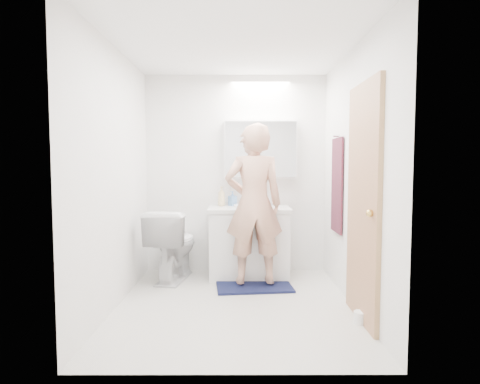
{
  "coord_description": "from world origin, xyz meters",
  "views": [
    {
      "loc": [
        0.04,
        -3.69,
        1.33
      ],
      "look_at": [
        0.05,
        0.25,
        1.05
      ],
      "focal_mm": 30.03,
      "sensor_mm": 36.0,
      "label": 1
    }
  ],
  "objects_px": {
    "person": "(254,204)",
    "soap_bottle_b": "(233,198)",
    "soap_bottle_a": "(221,196)",
    "toilet_paper_roll": "(360,318)",
    "medicine_cabinet": "(261,150)",
    "vanity_cabinet": "(249,244)",
    "toilet": "(173,244)",
    "toothbrush_cup": "(263,202)"
  },
  "relations": [
    {
      "from": "vanity_cabinet",
      "to": "person",
      "type": "xyz_separation_m",
      "value": [
        0.04,
        -0.39,
        0.51
      ]
    },
    {
      "from": "vanity_cabinet",
      "to": "toilet_paper_roll",
      "type": "xyz_separation_m",
      "value": [
        0.89,
        -1.4,
        -0.34
      ]
    },
    {
      "from": "soap_bottle_a",
      "to": "toothbrush_cup",
      "type": "distance_m",
      "value": 0.51
    },
    {
      "from": "soap_bottle_b",
      "to": "medicine_cabinet",
      "type": "bearing_deg",
      "value": 5.07
    },
    {
      "from": "medicine_cabinet",
      "to": "soap_bottle_b",
      "type": "distance_m",
      "value": 0.68
    },
    {
      "from": "vanity_cabinet",
      "to": "toilet",
      "type": "xyz_separation_m",
      "value": [
        -0.87,
        -0.11,
        0.02
      ]
    },
    {
      "from": "soap_bottle_b",
      "to": "toilet_paper_roll",
      "type": "xyz_separation_m",
      "value": [
        1.09,
        -1.58,
        -0.86
      ]
    },
    {
      "from": "medicine_cabinet",
      "to": "soap_bottle_a",
      "type": "height_order",
      "value": "medicine_cabinet"
    },
    {
      "from": "medicine_cabinet",
      "to": "soap_bottle_b",
      "type": "height_order",
      "value": "medicine_cabinet"
    },
    {
      "from": "vanity_cabinet",
      "to": "medicine_cabinet",
      "type": "bearing_deg",
      "value": 55.87
    },
    {
      "from": "toilet",
      "to": "person",
      "type": "distance_m",
      "value": 1.08
    },
    {
      "from": "toilet",
      "to": "person",
      "type": "bearing_deg",
      "value": 172.55
    },
    {
      "from": "toothbrush_cup",
      "to": "medicine_cabinet",
      "type": "bearing_deg",
      "value": 121.1
    },
    {
      "from": "soap_bottle_b",
      "to": "toilet_paper_roll",
      "type": "distance_m",
      "value": 2.1
    },
    {
      "from": "soap_bottle_b",
      "to": "soap_bottle_a",
      "type": "bearing_deg",
      "value": -167.28
    },
    {
      "from": "toothbrush_cup",
      "to": "toilet_paper_roll",
      "type": "bearing_deg",
      "value": -65.21
    },
    {
      "from": "toothbrush_cup",
      "to": "toilet_paper_roll",
      "type": "distance_m",
      "value": 1.9
    },
    {
      "from": "medicine_cabinet",
      "to": "toilet",
      "type": "relative_size",
      "value": 1.08
    },
    {
      "from": "vanity_cabinet",
      "to": "soap_bottle_b",
      "type": "height_order",
      "value": "soap_bottle_b"
    },
    {
      "from": "vanity_cabinet",
      "to": "medicine_cabinet",
      "type": "height_order",
      "value": "medicine_cabinet"
    },
    {
      "from": "toilet",
      "to": "soap_bottle_a",
      "type": "bearing_deg",
      "value": -144.82
    },
    {
      "from": "person",
      "to": "soap_bottle_b",
      "type": "bearing_deg",
      "value": -73.16
    },
    {
      "from": "medicine_cabinet",
      "to": "toilet_paper_roll",
      "type": "distance_m",
      "value": 2.29
    },
    {
      "from": "toothbrush_cup",
      "to": "toilet_paper_roll",
      "type": "relative_size",
      "value": 0.89
    },
    {
      "from": "toilet",
      "to": "soap_bottle_b",
      "type": "distance_m",
      "value": 0.89
    },
    {
      "from": "person",
      "to": "soap_bottle_a",
      "type": "xyz_separation_m",
      "value": [
        -0.37,
        0.54,
        0.04
      ]
    },
    {
      "from": "soap_bottle_b",
      "to": "toothbrush_cup",
      "type": "height_order",
      "value": "soap_bottle_b"
    },
    {
      "from": "person",
      "to": "soap_bottle_a",
      "type": "bearing_deg",
      "value": -61.34
    },
    {
      "from": "person",
      "to": "vanity_cabinet",
      "type": "bearing_deg",
      "value": -89.68
    },
    {
      "from": "vanity_cabinet",
      "to": "person",
      "type": "height_order",
      "value": "person"
    },
    {
      "from": "vanity_cabinet",
      "to": "person",
      "type": "bearing_deg",
      "value": -83.93
    },
    {
      "from": "medicine_cabinet",
      "to": "toothbrush_cup",
      "type": "xyz_separation_m",
      "value": [
        0.03,
        -0.05,
        -0.63
      ]
    },
    {
      "from": "vanity_cabinet",
      "to": "toothbrush_cup",
      "type": "relative_size",
      "value": 9.23
    },
    {
      "from": "toilet",
      "to": "toilet_paper_roll",
      "type": "bearing_deg",
      "value": 153.24
    },
    {
      "from": "person",
      "to": "soap_bottle_a",
      "type": "relative_size",
      "value": 7.21
    },
    {
      "from": "person",
      "to": "soap_bottle_a",
      "type": "distance_m",
      "value": 0.66
    },
    {
      "from": "vanity_cabinet",
      "to": "soap_bottle_a",
      "type": "height_order",
      "value": "soap_bottle_a"
    },
    {
      "from": "soap_bottle_b",
      "to": "toilet_paper_roll",
      "type": "height_order",
      "value": "soap_bottle_b"
    },
    {
      "from": "soap_bottle_a",
      "to": "soap_bottle_b",
      "type": "bearing_deg",
      "value": 12.72
    },
    {
      "from": "medicine_cabinet",
      "to": "toilet_paper_roll",
      "type": "xyz_separation_m",
      "value": [
        0.75,
        -1.61,
        -1.45
      ]
    },
    {
      "from": "person",
      "to": "soap_bottle_b",
      "type": "xyz_separation_m",
      "value": [
        -0.24,
        0.57,
        0.01
      ]
    },
    {
      "from": "soap_bottle_a",
      "to": "toilet_paper_roll",
      "type": "xyz_separation_m",
      "value": [
        1.22,
        -1.55,
        -0.89
      ]
    }
  ]
}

